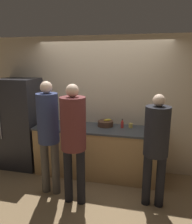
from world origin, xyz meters
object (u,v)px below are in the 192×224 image
utensil_crock (158,125)px  cup_yellow (131,125)px  person_left (48,129)px  bottle_red (122,124)px  person_center (73,134)px  fruit_bowl (106,123)px  refrigerator (21,123)px  person_right (156,142)px

utensil_crock → cup_yellow: utensil_crock is taller
person_left → bottle_red: (1.06, 0.86, -0.10)m
person_center → fruit_bowl: 1.09m
utensil_crock → person_center: bearing=-138.5°
refrigerator → utensil_crock: (2.68, 0.15, 0.10)m
person_right → person_center: bearing=-170.2°
person_left → bottle_red: 1.37m
person_left → person_center: bearing=-18.4°
utensil_crock → cup_yellow: size_ratio=3.28×
utensil_crock → cup_yellow: 0.49m
person_center → bottle_red: bearing=59.8°
bottle_red → person_right: bearing=-54.7°
person_center → cup_yellow: 1.30m
refrigerator → fruit_bowl: size_ratio=6.29×
fruit_bowl → bottle_red: size_ratio=1.74×
refrigerator → person_right: size_ratio=1.06×
utensil_crock → cup_yellow: bearing=-176.9°
person_left → cup_yellow: person_left is taller
refrigerator → person_right: 2.72m
refrigerator → bottle_red: (2.04, 0.08, 0.10)m
person_left → person_right: bearing=1.7°
person_left → refrigerator: bearing=141.6°
refrigerator → person_center: (1.45, -0.93, 0.21)m
fruit_bowl → person_center: bearing=-104.6°
refrigerator → fruit_bowl: (1.72, 0.11, 0.08)m
person_right → bottle_red: size_ratio=10.32×
person_left → bottle_red: bearing=39.2°
person_right → bottle_red: bearing=125.3°
person_right → person_left: bearing=-178.3°
refrigerator → utensil_crock: size_ratio=6.75×
refrigerator → cup_yellow: bearing=3.3°
person_left → utensil_crock: size_ratio=6.91×
fruit_bowl → utensil_crock: size_ratio=1.07×
person_center → utensil_crock: bearing=41.5°
person_right → cup_yellow: 0.96m
utensil_crock → bottle_red: 0.64m
refrigerator → person_left: size_ratio=0.98×
utensil_crock → person_left: bearing=-151.2°
person_left → person_right: (1.64, 0.05, -0.08)m
fruit_bowl → utensil_crock: (0.95, 0.04, 0.02)m
bottle_red → refrigerator: bearing=-177.6°
refrigerator → person_center: bearing=-32.8°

